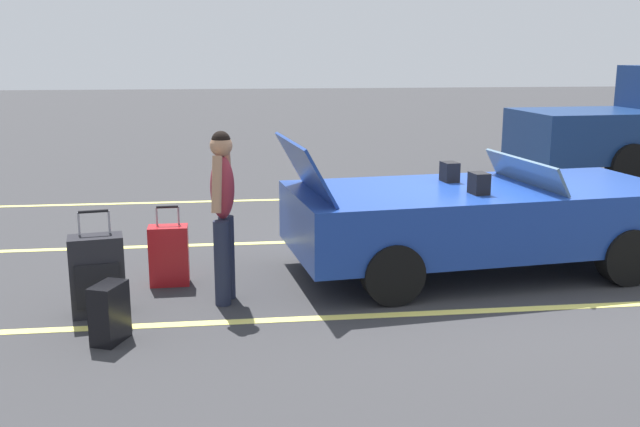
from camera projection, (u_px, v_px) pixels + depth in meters
name	position (u px, v px, depth m)	size (l,w,h in m)	color
ground_plane	(477.00, 270.00, 8.01)	(80.00, 80.00, 0.00)	#333335
lot_line_near	(521.00, 309.00, 6.79)	(18.00, 0.12, 0.01)	#EAE066
lot_line_mid	(440.00, 238.00, 9.41)	(18.00, 0.12, 0.01)	#EAE066
lot_line_far	(394.00, 197.00, 12.02)	(18.00, 0.12, 0.01)	#EAE066
convertible_car	(496.00, 217.00, 7.93)	(4.36, 2.22, 1.51)	navy
suitcase_large_black	(98.00, 275.00, 6.60)	(0.52, 0.37, 0.97)	black
suitcase_medium_bright	(169.00, 255.00, 7.46)	(0.41, 0.25, 0.82)	red
suitcase_small_carryon	(109.00, 313.00, 5.99)	(0.31, 0.39, 0.50)	black
traveler_person	(223.00, 207.00, 6.82)	(0.29, 0.61, 1.65)	#1E2338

